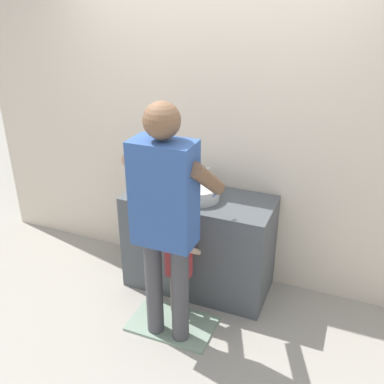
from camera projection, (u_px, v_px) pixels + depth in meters
name	position (u px, v px, depth m)	size (l,w,h in m)	color
ground_plane	(185.00, 304.00, 3.53)	(14.00, 14.00, 0.00)	#9E998E
back_wall	(214.00, 124.00, 3.47)	(4.40, 0.08, 2.70)	beige
vanity_cabinet	(199.00, 242.00, 3.60)	(1.19, 0.54, 0.84)	#4C5156
sink_basin	(198.00, 192.00, 3.38)	(0.34, 0.34, 0.11)	silver
faucet	(208.00, 179.00, 3.54)	(0.18, 0.14, 0.18)	#B7BABF
toothbrush_cup	(159.00, 186.00, 3.49)	(0.07, 0.07, 0.21)	silver
bath_mat	(172.00, 323.00, 3.31)	(0.64, 0.40, 0.02)	gray
child_toddler	(179.00, 262.00, 3.24)	(0.25, 0.25, 0.80)	#6B5B4C
adult_parent	(166.00, 208.00, 2.78)	(0.54, 0.57, 1.75)	#47474C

